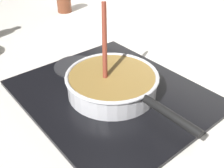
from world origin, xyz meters
TOP-DOWN VIEW (x-y plane):
  - ground at (0.00, 0.00)m, footprint 2.40×1.60m
  - hob_plate at (0.01, 0.13)m, footprint 0.56×0.48m
  - burner_ring at (0.01, 0.13)m, footprint 0.21×0.21m
  - spare_burner at (-0.19, 0.13)m, footprint 0.15×0.15m
  - cooking_pan at (0.02, 0.13)m, footprint 0.45×0.28m
  - condiment_jar at (-0.75, 0.42)m, footprint 0.08×0.08m

SIDE VIEW (x-z plane):
  - ground at x=0.00m, z-range -0.04..0.00m
  - hob_plate at x=0.01m, z-range 0.00..0.01m
  - spare_burner at x=-0.19m, z-range 0.01..0.02m
  - burner_ring at x=0.01m, z-range 0.01..0.02m
  - cooking_pan at x=0.02m, z-range -0.08..0.18m
  - condiment_jar at x=-0.75m, z-range 0.00..0.13m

